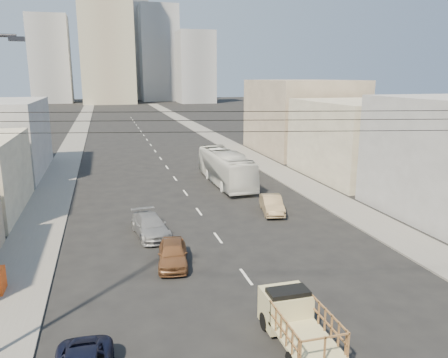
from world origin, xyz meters
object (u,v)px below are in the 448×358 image
flatbed_pickup (296,318)px  sedan_grey (150,226)px  sedan_tan (272,204)px  sedan_brown (173,253)px  city_bus (226,168)px

flatbed_pickup → sedan_grey: 14.49m
sedan_tan → flatbed_pickup: bearing=-96.3°
sedan_brown → sedan_grey: size_ratio=0.84×
flatbed_pickup → sedan_tan: (5.41, 16.38, -0.40)m
sedan_brown → sedan_tan: bearing=48.7°
flatbed_pickup → sedan_tan: flatbed_pickup is taller
flatbed_pickup → sedan_brown: 9.47m
city_bus → sedan_brown: bearing=-115.6°
sedan_tan → sedan_grey: size_ratio=0.87×
sedan_grey → sedan_tan: bearing=7.5°
sedan_brown → sedan_tan: sedan_tan is taller
sedan_tan → city_bus: bearing=107.2°
flatbed_pickup → sedan_brown: flatbed_pickup is taller
city_bus → sedan_grey: bearing=-125.8°
sedan_tan → sedan_brown: bearing=-127.8°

